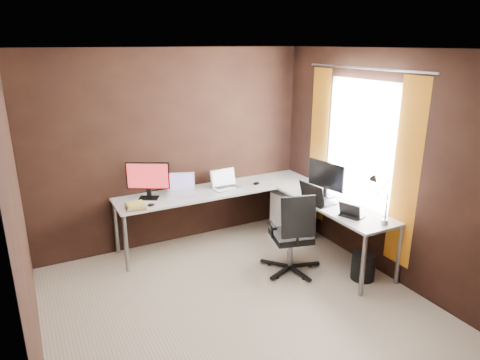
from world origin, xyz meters
name	(u,v)px	position (x,y,z in m)	size (l,w,h in m)	color
room	(266,180)	(0.34, 0.07, 1.28)	(3.60, 3.60, 2.50)	#B6A08E
desk	(260,199)	(0.84, 1.04, 0.68)	(2.65, 2.25, 0.73)	silver
drawer_pedestal	(292,215)	(1.43, 1.15, 0.30)	(0.42, 0.50, 0.60)	silver
monitor_left	(148,178)	(-0.41, 1.58, 0.99)	(0.47, 0.27, 0.45)	black
monitor_right	(326,177)	(1.54, 0.63, 0.98)	(0.17, 0.53, 0.44)	black
laptop_white	(181,189)	(0.00, 1.58, 0.78)	(0.43, 0.37, 0.24)	silver
laptop_silver	(225,184)	(0.58, 1.50, 0.78)	(0.36, 0.26, 0.23)	silver
laptop_black_big	(316,199)	(1.29, 0.50, 0.78)	(0.32, 0.42, 0.25)	black
laptop_black_small	(351,214)	(1.37, -0.03, 0.77)	(0.25, 0.29, 0.17)	black
book_stack	(136,206)	(-0.65, 1.30, 0.76)	(0.25, 0.21, 0.07)	#A07056
mouse_left	(151,205)	(-0.47, 1.30, 0.75)	(0.09, 0.06, 0.03)	black
mouse_corner	(256,183)	(1.01, 1.42, 0.75)	(0.09, 0.06, 0.04)	black
desk_lamp	(379,194)	(1.48, -0.29, 1.06)	(0.18, 0.21, 0.53)	slate
office_chair	(292,249)	(0.88, 0.36, 0.29)	(0.55, 0.57, 0.98)	black
wastebasket	(363,266)	(1.50, -0.16, 0.15)	(0.26, 0.26, 0.30)	black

